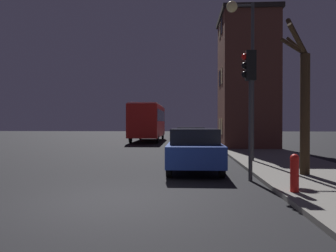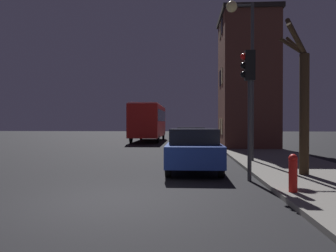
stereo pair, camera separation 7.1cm
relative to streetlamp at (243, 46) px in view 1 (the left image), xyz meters
The scene contains 9 objects.
ground_plane 9.82m from the streetlamp, 120.39° to the right, with size 120.00×120.00×0.00m, color black.
brick_building 8.72m from the streetlamp, 78.56° to the left, with size 3.82×4.80×9.15m.
streetlamp is the anchor object (origin of this frame).
traffic_light 5.01m from the streetlamp, 97.26° to the right, with size 0.43×0.24×3.96m.
bare_tree 4.73m from the streetlamp, 71.73° to the right, with size 0.91×1.80×5.30m.
bus 18.10m from the streetlamp, 110.06° to the left, with size 2.57×9.56×3.47m.
car_near_lane 5.44m from the streetlamp, 131.10° to the right, with size 1.88×4.45×1.55m.
car_mid_lane 7.15m from the streetlamp, 113.00° to the left, with size 1.77×3.99×1.50m.
fire_hydrant 7.97m from the streetlamp, 89.21° to the right, with size 0.21×0.21×0.91m.
Camera 1 is at (1.75, -7.26, 1.77)m, focal length 35.00 mm.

